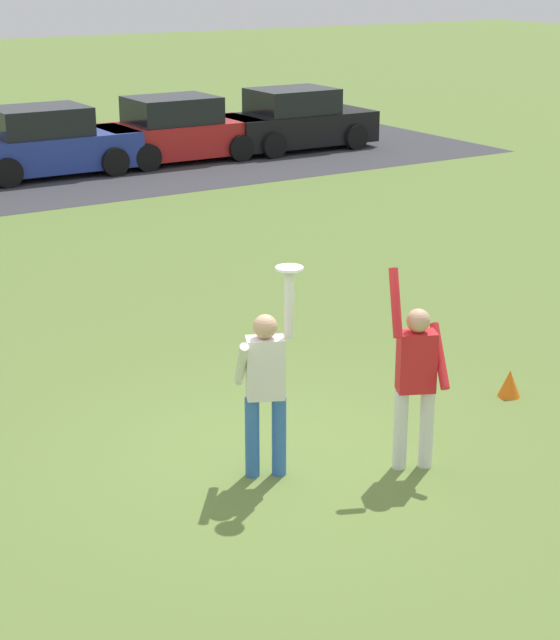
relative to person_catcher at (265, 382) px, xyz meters
The scene contains 8 objects.
ground_plane 1.05m from the person_catcher, 40.76° to the left, with size 120.00×120.00×0.00m, color olive.
person_catcher is the anchor object (origin of this frame).
person_defender 1.46m from the person_catcher, 25.82° to the right, with size 0.64×0.59×2.04m.
frisbee_disc 1.13m from the person_catcher, 25.82° to the right, with size 0.26×0.26×0.02m, color white.
parked_car_blue 16.04m from the person_catcher, 76.78° to the left, with size 4.13×2.09×1.59m.
parked_car_red 17.20m from the person_catcher, 65.66° to the left, with size 4.13×2.09×1.59m.
parked_car_black 18.77m from the person_catcher, 55.84° to the left, with size 4.13×2.09×1.59m.
field_cone_orange 3.50m from the person_catcher, ahead, with size 0.26×0.26×0.32m, color orange.
Camera 1 is at (-5.14, -8.13, 4.76)m, focal length 59.15 mm.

